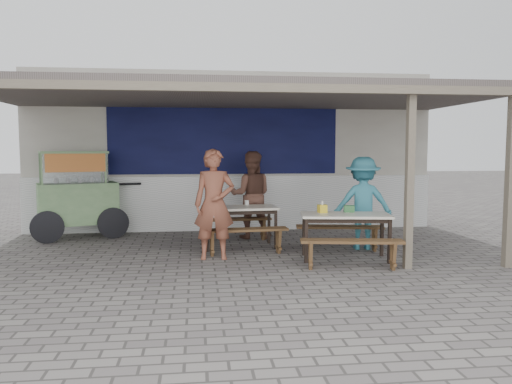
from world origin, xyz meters
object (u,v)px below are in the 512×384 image
object	(u,v)px
bench_right_street	(352,247)
patron_wall_side	(251,195)
patron_street_side	(214,204)
table_left	(239,211)
bench_left_wall	(234,224)
tissue_box	(322,209)
table_right	(346,219)
bench_left_street	(246,235)
condiment_jar	(247,203)
condiment_bowl	(220,205)
bench_right_wall	(340,232)
vendor_cart	(77,191)
donation_box	(349,209)
patron_right_table	(363,203)

from	to	relation	value
bench_right_street	patron_wall_side	bearing A→B (deg)	122.13
patron_street_side	table_left	bearing A→B (deg)	63.45
bench_left_wall	tissue_box	world-z (taller)	tissue_box
bench_right_street	patron_street_side	bearing A→B (deg)	162.71
table_right	bench_right_street	size ratio (longest dim) A/B	0.98
table_left	bench_left_street	world-z (taller)	table_left
condiment_jar	condiment_bowl	size ratio (longest dim) A/B	0.42
bench_right_wall	table_left	bearing A→B (deg)	171.81
vendor_cart	condiment_jar	xyz separation A→B (m)	(3.34, -1.12, -0.16)
bench_left_wall	donation_box	size ratio (longest dim) A/B	8.67
patron_wall_side	patron_right_table	distance (m)	2.29
patron_street_side	donation_box	world-z (taller)	patron_street_side
tissue_box	condiment_bowl	distance (m)	1.93
table_left	bench_right_street	bearing A→B (deg)	-55.51
patron_street_side	tissue_box	bearing A→B (deg)	-1.36
patron_wall_side	condiment_bowl	size ratio (longest dim) A/B	8.17
patron_right_table	condiment_bowl	size ratio (longest dim) A/B	7.74
table_left	condiment_jar	world-z (taller)	condiment_jar
condiment_jar	condiment_bowl	xyz separation A→B (m)	(-0.51, -0.22, -0.02)
vendor_cart	donation_box	distance (m)	5.47
table_left	bench_right_street	xyz separation A→B (m)	(1.52, -1.89, -0.33)
donation_box	condiment_bowl	world-z (taller)	donation_box
patron_wall_side	tissue_box	bearing A→B (deg)	123.28
table_left	table_right	size ratio (longest dim) A/B	0.93
bench_right_street	table_right	bearing A→B (deg)	90.00
tissue_box	condiment_jar	distance (m)	1.69
patron_wall_side	patron_street_side	bearing A→B (deg)	72.55
patron_street_side	donation_box	distance (m)	2.25
vendor_cart	patron_street_side	bearing A→B (deg)	-59.37
bench_right_wall	patron_wall_side	bearing A→B (deg)	143.17
vendor_cart	donation_box	size ratio (longest dim) A/B	12.16
bench_left_wall	bench_right_wall	distance (m)	2.14
bench_left_wall	patron_street_side	bearing A→B (deg)	-110.30
table_left	bench_left_street	size ratio (longest dim) A/B	0.95
bench_left_wall	donation_box	distance (m)	2.48
bench_right_street	patron_right_table	bearing A→B (deg)	74.65
patron_wall_side	vendor_cart	bearing A→B (deg)	-1.07
tissue_box	condiment_jar	xyz separation A→B (m)	(-1.13, 1.25, -0.02)
bench_left_street	patron_right_table	size ratio (longest dim) A/B	0.88
bench_right_street	vendor_cart	bearing A→B (deg)	154.10
bench_left_street	donation_box	size ratio (longest dim) A/B	8.67
patron_street_side	bench_right_wall	bearing A→B (deg)	11.38
bench_left_wall	bench_right_wall	size ratio (longest dim) A/B	0.95
bench_right_street	donation_box	size ratio (longest dim) A/B	9.15
table_left	tissue_box	world-z (taller)	tissue_box
table_left	tissue_box	distance (m)	1.64
vendor_cart	patron_street_side	size ratio (longest dim) A/B	1.14
bench_left_wall	table_right	distance (m)	2.52
patron_wall_side	donation_box	xyz separation A→B (m)	(1.44, -1.91, -0.07)
table_right	patron_right_table	world-z (taller)	patron_right_table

